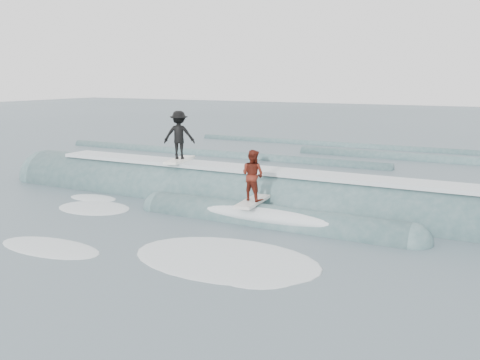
% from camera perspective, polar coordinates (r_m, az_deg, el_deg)
% --- Properties ---
extents(ground, '(160.00, 160.00, 0.00)m').
position_cam_1_polar(ground, '(17.12, -4.59, -5.24)').
color(ground, '#3B5057').
rests_on(ground, ground).
extents(breaking_wave, '(24.37, 4.11, 2.67)m').
position_cam_1_polar(breaking_wave, '(20.05, 1.54, -2.70)').
color(breaking_wave, '#36585C').
rests_on(breaking_wave, ground).
extents(surfer_black, '(1.43, 2.07, 2.03)m').
position_cam_1_polar(surfer_black, '(21.64, -6.51, 4.64)').
color(surfer_black, white).
rests_on(surfer_black, ground).
extents(surfer_red, '(0.93, 2.04, 1.79)m').
position_cam_1_polar(surfer_red, '(17.66, 1.36, 0.22)').
color(surfer_red, silver).
rests_on(surfer_red, ground).
extents(whitewater, '(11.62, 6.91, 0.10)m').
position_cam_1_polar(whitewater, '(16.00, -8.94, -6.52)').
color(whitewater, silver).
rests_on(whitewater, ground).
extents(far_swells, '(37.39, 8.65, 0.80)m').
position_cam_1_polar(far_swells, '(33.03, 12.25, 2.43)').
color(far_swells, '#36585C').
rests_on(far_swells, ground).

